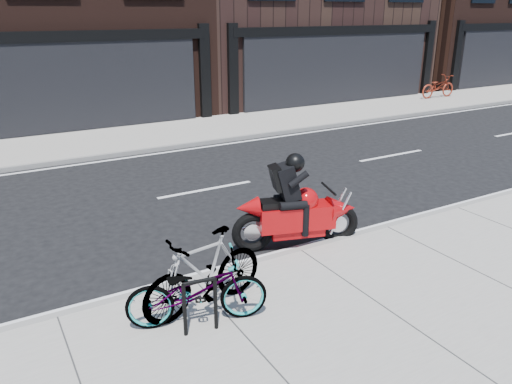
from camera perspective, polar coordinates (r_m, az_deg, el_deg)
ground at (r=10.29m, az=-1.17°, el=-3.00°), size 120.00×120.00×0.00m
sidewalk_near at (r=6.87m, az=20.27°, el=-16.55°), size 60.00×6.00×0.13m
sidewalk_far at (r=17.16m, az=-13.79°, el=6.07°), size 60.00×3.50×0.13m
bike_rack at (r=6.46m, az=-6.42°, el=-12.32°), size 0.45×0.11×0.76m
bicycle_front at (r=6.62m, az=-6.77°, el=-11.05°), size 1.95×1.17×0.97m
bicycle_rear at (r=6.86m, az=-5.97°, el=-9.04°), size 1.95×0.84×1.13m
motorcycle at (r=8.86m, az=5.30°, el=-1.98°), size 2.30×1.07×1.76m
bicycle_far at (r=25.69m, az=20.09°, el=11.26°), size 2.01×0.76×1.05m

